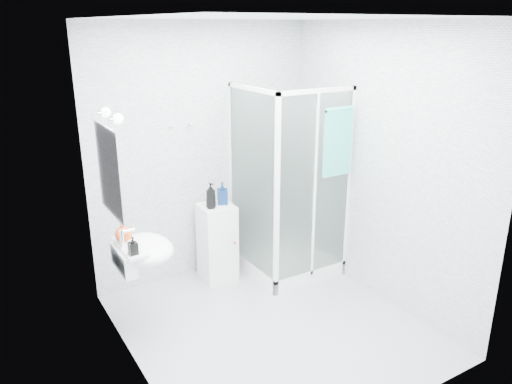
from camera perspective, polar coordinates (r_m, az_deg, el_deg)
room at (r=4.05m, az=1.97°, el=0.55°), size 2.40×2.60×2.60m
shower_enclosure at (r=5.29m, az=3.40°, el=-4.88°), size 0.90×0.95×2.00m
wall_basin at (r=4.22m, az=-12.93°, el=-6.53°), size 0.46×0.56×0.35m
mirror at (r=3.92m, az=-16.41°, el=2.26°), size 0.02×0.60×0.70m
vanity_lights at (r=3.84m, az=-16.26°, el=8.39°), size 0.10×0.40×0.08m
wall_hooks at (r=4.93m, az=-8.55°, el=7.49°), size 0.23×0.06×0.03m
storage_cabinet at (r=5.21m, az=-4.43°, el=-5.77°), size 0.35×0.37×0.82m
hand_towel at (r=4.84m, az=9.29°, el=5.87°), size 0.31×0.05×0.67m
shampoo_bottle_a at (r=4.95m, az=-5.19°, el=-0.42°), size 0.13×0.13×0.26m
shampoo_bottle_b at (r=5.06m, az=-3.86°, el=-0.15°), size 0.14×0.14×0.23m
soap_dispenser_orange at (r=4.22m, az=-14.95°, el=-4.34°), size 0.14×0.14×0.18m
soap_dispenser_black at (r=3.98m, az=-13.89°, el=-5.98°), size 0.07×0.07×0.14m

